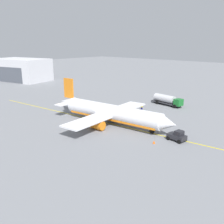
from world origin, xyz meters
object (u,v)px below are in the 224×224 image
Objects in this scene: pushback_tug at (177,136)px; safety_cone_nose at (154,142)px; airplane at (110,113)px; refueling_worker at (142,107)px; fuel_tanker at (167,100)px.

pushback_tug is 6.42× the size of safety_cone_nose.
refueling_worker is (-1.94, 15.45, -1.89)m from airplane.
fuel_tanker is (0.50, 25.38, -0.99)m from airplane.
pushback_tug is at bearing 58.68° from safety_cone_nose.
airplane is at bearing -177.05° from pushback_tug.
pushback_tug is 5.06m from safety_cone_nose.
refueling_worker reaches higher than safety_cone_nose.
pushback_tug is (16.72, -24.49, -0.72)m from fuel_tanker.
fuel_tanker is at bearing 116.13° from safety_cone_nose.
airplane is at bearing -82.84° from refueling_worker.
fuel_tanker is 2.84× the size of pushback_tug.
safety_cone_nose is (14.11, -28.77, -1.43)m from fuel_tanker.
fuel_tanker is at bearing 124.32° from pushback_tug.
airplane is 3.12× the size of fuel_tanker.
refueling_worker is (-19.16, 14.57, -0.19)m from pushback_tug.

